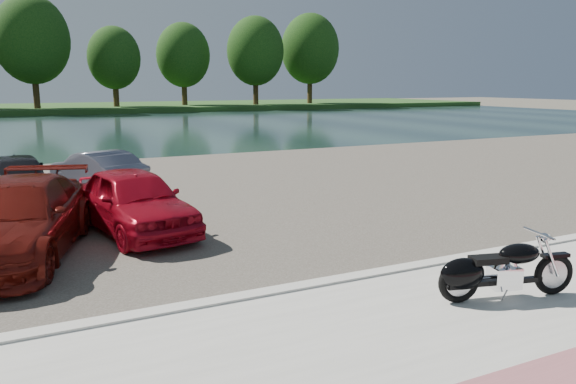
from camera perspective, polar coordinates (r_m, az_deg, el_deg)
name	(u,v)px	position (r m, az deg, el deg)	size (l,w,h in m)	color
ground	(472,316)	(9.03, 18.23, -11.90)	(200.00, 200.00, 0.00)	#595447
promenade	(527,340)	(8.39, 23.15, -13.67)	(60.00, 6.00, 0.10)	#B8B6AD
kerb	(392,272)	(10.41, 10.49, -8.01)	(60.00, 0.30, 0.14)	#B8B6AD
parking_lot	(223,191)	(18.19, -6.66, 0.12)	(60.00, 18.00, 0.04)	#433F36
river	(96,128)	(46.35, -18.94, 6.17)	(120.00, 40.00, 0.00)	#1B3230
far_bank	(60,108)	(78.13, -22.11, 7.90)	(120.00, 24.00, 0.60)	#22491A
far_trees	(99,48)	(72.49, -18.60, 13.65)	(70.25, 10.68, 12.52)	#3A2915
motorcycle	(495,271)	(9.35, 20.27, -7.55)	(2.29, 0.93, 1.05)	black
car_3	(16,220)	(12.18, -25.89, -2.56)	(2.14, 5.27, 1.53)	maroon
car_4	(134,201)	(13.28, -15.38, -0.88)	(1.76, 4.38, 1.49)	#A50B1C
car_8	(16,174)	(18.76, -25.88, 1.62)	(1.62, 4.04, 1.38)	black
car_9	(97,171)	(18.79, -18.81, 2.03)	(1.38, 3.95, 1.30)	slate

